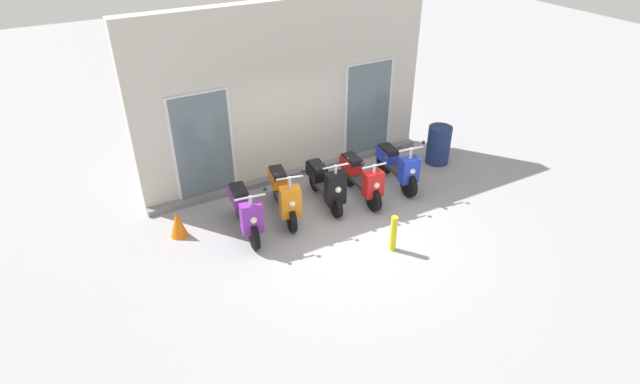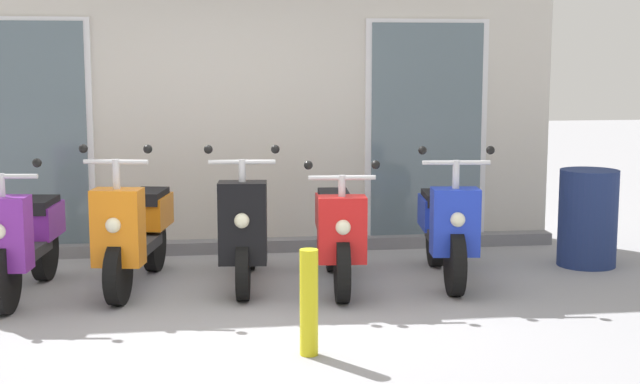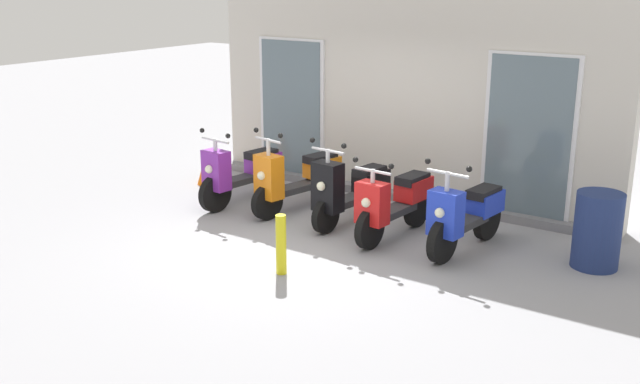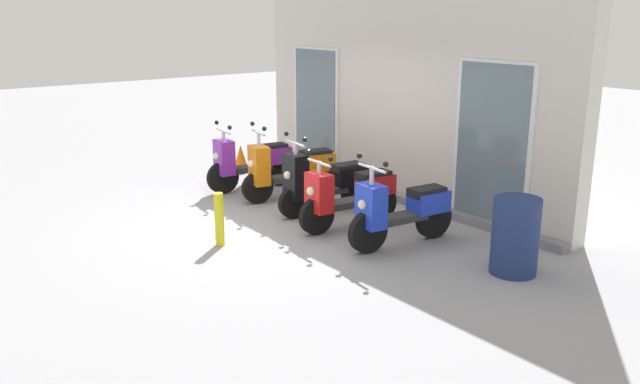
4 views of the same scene
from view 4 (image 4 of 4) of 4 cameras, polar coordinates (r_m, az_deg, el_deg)
The scene contains 10 objects.
ground_plane at distance 9.35m, azimuth -4.11°, elevation -2.72°, with size 40.00×40.00×0.00m, color #939399.
storefront_facade at distance 10.49m, azimuth 6.98°, elevation 9.37°, with size 6.54×0.50×3.77m.
scooter_purple at distance 11.03m, azimuth -6.04°, elevation 2.62°, with size 0.61×1.60×1.18m.
scooter_orange at distance 10.41m, azimuth -2.68°, elevation 1.97°, with size 0.69×1.64×1.26m.
scooter_black at distance 9.67m, azimuth 0.25°, elevation 0.92°, with size 0.59×1.55×1.24m.
scooter_red at distance 9.03m, azimuth 2.59°, elevation -0.25°, with size 0.59×1.61×1.12m.
scooter_blue at distance 8.40m, azimuth 7.14°, elevation -1.63°, with size 0.61×1.61×1.22m.
curb_bollard at distance 8.46m, azimuth -8.79°, elevation -2.38°, with size 0.12×0.12×0.70m, color yellow.
traffic_cone at distance 12.29m, azimuth -6.93°, elevation 2.91°, with size 0.32×0.32×0.52m, color orange.
trash_bin at distance 7.78m, azimuth 16.67°, elevation -3.70°, with size 0.54×0.54×0.90m, color navy.
Camera 4 is at (7.40, -4.91, 2.93)m, focal length 36.66 mm.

